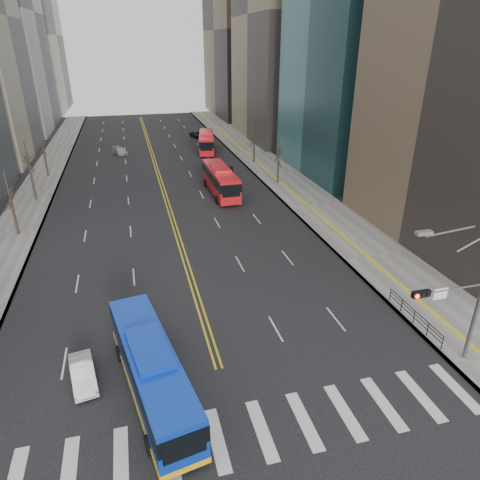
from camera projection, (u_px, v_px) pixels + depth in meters
name	position (u px, v px, depth m)	size (l,w,h in m)	color
ground	(240.00, 435.00, 21.90)	(220.00, 220.00, 0.00)	black
sidewalk_right	(276.00, 173.00, 65.36)	(7.00, 130.00, 0.15)	gray
sidewalk_left	(37.00, 191.00, 57.56)	(5.00, 130.00, 0.15)	gray
crosswalk	(240.00, 435.00, 21.89)	(26.70, 4.00, 0.01)	silver
centerline	(155.00, 164.00, 70.15)	(0.55, 100.00, 0.01)	gold
office_towers	(138.00, 5.00, 71.95)	(83.00, 134.00, 58.00)	#98999B
signal_mast	(461.00, 297.00, 24.76)	(5.37, 0.37, 9.39)	slate
pedestrian_railing	(414.00, 315.00, 30.09)	(0.06, 6.06, 1.02)	black
street_trees	(102.00, 172.00, 48.51)	(35.20, 47.20, 7.60)	#2B231A
blue_bus	(152.00, 369.00, 23.74)	(4.52, 11.85, 3.39)	#0B32B1
red_bus_near	(220.00, 179.00, 55.83)	(3.01, 11.47, 3.62)	red
red_bus_far	(206.00, 141.00, 77.63)	(4.52, 11.29, 3.50)	red
car_white	(83.00, 373.00, 25.08)	(1.30, 3.73, 1.23)	white
car_dark_mid	(228.00, 171.00, 64.34)	(1.52, 3.78, 1.29)	black
car_silver	(120.00, 151.00, 76.16)	(1.71, 4.21, 1.22)	#9E9FA4
car_dark_far	(198.00, 134.00, 89.59)	(2.13, 4.61, 1.28)	black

